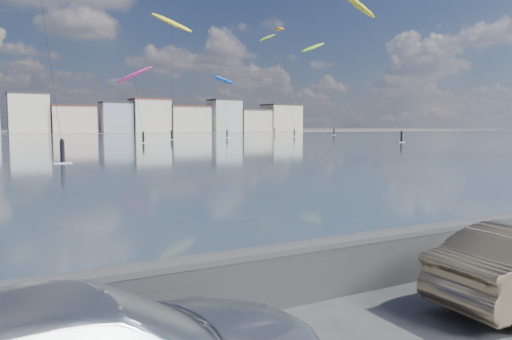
% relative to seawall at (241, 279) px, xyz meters
% --- Properties ---
extents(bay_water, '(500.00, 177.00, 0.00)m').
position_rel_seawall_xyz_m(bay_water, '(0.00, 88.80, -0.58)').
color(bay_water, '#303E4F').
rests_on(bay_water, ground).
extents(seawall, '(400.00, 0.36, 1.08)m').
position_rel_seawall_xyz_m(seawall, '(0.00, 0.00, 0.00)').
color(seawall, '#28282B').
rests_on(seawall, ground).
extents(kitesurfer_1, '(7.23, 9.22, 35.55)m').
position_rel_seawall_xyz_m(kitesurfer_1, '(85.97, 147.43, 32.18)').
color(kitesurfer_1, '#8CD826').
rests_on(kitesurfer_1, ground).
extents(kitesurfer_3, '(9.87, 11.33, 28.03)m').
position_rel_seawall_xyz_m(kitesurfer_3, '(34.15, 99.94, 24.54)').
color(kitesurfer_3, yellow).
rests_on(kitesurfer_3, ground).
extents(kitesurfer_4, '(10.74, 15.48, 28.14)m').
position_rel_seawall_xyz_m(kitesurfer_4, '(60.96, 69.01, 24.87)').
color(kitesurfer_4, yellow).
rests_on(kitesurfer_4, ground).
extents(kitesurfer_10, '(8.57, 12.45, 15.38)m').
position_rel_seawall_xyz_m(kitesurfer_10, '(50.47, 108.07, 13.40)').
color(kitesurfer_10, blue).
rests_on(kitesurfer_10, ground).
extents(kitesurfer_12, '(6.62, 13.66, 30.18)m').
position_rel_seawall_xyz_m(kitesurfer_12, '(68.75, 111.13, 28.03)').
color(kitesurfer_12, orange).
rests_on(kitesurfer_12, ground).
extents(kitesurfer_15, '(9.58, 13.97, 29.41)m').
position_rel_seawall_xyz_m(kitesurfer_15, '(88.58, 123.54, 26.29)').
color(kitesurfer_15, '#8CD826').
rests_on(kitesurfer_15, ground).
extents(kitesurfer_16, '(7.53, 18.53, 14.87)m').
position_rel_seawall_xyz_m(kitesurfer_16, '(23.15, 91.07, 12.00)').
color(kitesurfer_16, '#E5338C').
rests_on(kitesurfer_16, ground).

